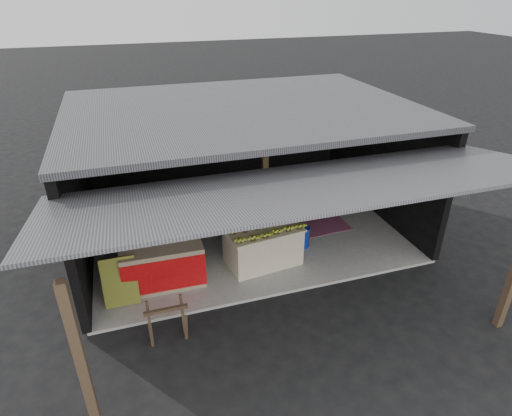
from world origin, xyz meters
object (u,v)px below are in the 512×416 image
object	(u,v)px
white_crate	(252,217)
banana_table	(263,245)
water_barrel	(302,237)
sawhorse	(167,320)
plastic_chair	(314,195)
neighbor_stall	(163,263)

from	to	relation	value
white_crate	banana_table	bearing A→B (deg)	-89.11
white_crate	water_barrel	xyz separation A→B (m)	(0.96, -0.65, -0.32)
white_crate	water_barrel	distance (m)	1.20
sawhorse	plastic_chair	world-z (taller)	plastic_chair
neighbor_stall	plastic_chair	world-z (taller)	neighbor_stall
neighbor_stall	sawhorse	size ratio (longest dim) A/B	2.26
water_barrel	banana_table	bearing A→B (deg)	-163.07
neighbor_stall	sawhorse	bearing A→B (deg)	-93.19
water_barrel	plastic_chair	xyz separation A→B (m)	(0.83, 1.26, 0.34)
banana_table	plastic_chair	xyz separation A→B (m)	(1.87, 1.57, 0.14)
white_crate	sawhorse	world-z (taller)	white_crate
water_barrel	neighbor_stall	bearing A→B (deg)	-172.08
banana_table	sawhorse	bearing A→B (deg)	-150.76
banana_table	white_crate	bearing A→B (deg)	78.47
banana_table	neighbor_stall	size ratio (longest dim) A/B	1.02
white_crate	neighbor_stall	world-z (taller)	neighbor_stall
sawhorse	neighbor_stall	bearing A→B (deg)	85.59
water_barrel	plastic_chair	world-z (taller)	plastic_chair
sawhorse	plastic_chair	xyz separation A→B (m)	(4.05, 3.16, 0.19)
banana_table	plastic_chair	size ratio (longest dim) A/B	1.71
neighbor_stall	water_barrel	bearing A→B (deg)	9.31
banana_table	water_barrel	world-z (taller)	banana_table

